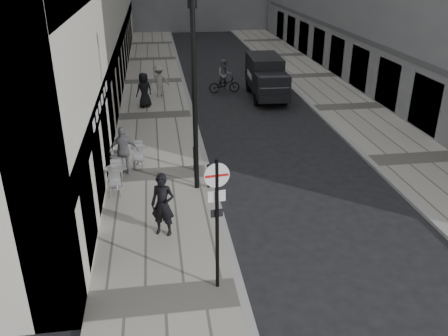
# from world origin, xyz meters

# --- Properties ---
(sidewalk) EXTENTS (4.00, 60.00, 0.12)m
(sidewalk) POSITION_xyz_m (-2.00, 18.00, 0.06)
(sidewalk) COLOR #A39E93
(sidewalk) RESTS_ON ground
(far_sidewalk) EXTENTS (4.00, 60.00, 0.12)m
(far_sidewalk) POSITION_xyz_m (9.00, 18.00, 0.06)
(far_sidewalk) COLOR #A39E93
(far_sidewalk) RESTS_ON ground
(walking_man) EXTENTS (0.88, 0.73, 2.06)m
(walking_man) POSITION_xyz_m (-1.92, 5.82, 1.15)
(walking_man) COLOR black
(walking_man) RESTS_ON sidewalk
(sign_post) EXTENTS (0.63, 0.14, 3.70)m
(sign_post) POSITION_xyz_m (-0.60, 3.00, 2.49)
(sign_post) COLOR black
(sign_post) RESTS_ON sidewalk
(lamppost) EXTENTS (0.31, 0.31, 6.87)m
(lamppost) POSITION_xyz_m (-0.60, 8.90, 3.94)
(lamppost) COLOR black
(lamppost) RESTS_ON sidewalk
(bollard_near) EXTENTS (0.13, 0.13, 0.97)m
(bollard_near) POSITION_xyz_m (-0.53, 10.46, 0.61)
(bollard_near) COLOR black
(bollard_near) RESTS_ON sidewalk
(bollard_far) EXTENTS (0.12, 0.12, 0.88)m
(bollard_far) POSITION_xyz_m (-0.15, 8.86, 0.56)
(bollard_far) COLOR black
(bollard_far) RESTS_ON sidewalk
(panel_van) EXTENTS (2.13, 5.23, 2.43)m
(panel_van) POSITION_xyz_m (4.83, 21.05, 1.37)
(panel_van) COLOR black
(panel_van) RESTS_ON ground
(cyclist) EXTENTS (1.98, 0.76, 2.12)m
(cyclist) POSITION_xyz_m (2.43, 22.36, 0.83)
(cyclist) COLOR black
(cyclist) RESTS_ON ground
(pedestrian_a) EXTENTS (1.18, 0.54, 1.97)m
(pedestrian_a) POSITION_xyz_m (-3.32, 10.56, 1.11)
(pedestrian_a) COLOR slate
(pedestrian_a) RESTS_ON sidewalk
(pedestrian_b) EXTENTS (1.34, 0.89, 1.93)m
(pedestrian_b) POSITION_xyz_m (-1.71, 21.75, 1.08)
(pedestrian_b) COLOR #9B958F
(pedestrian_b) RESTS_ON sidewalk
(pedestrian_c) EXTENTS (1.15, 1.01, 1.97)m
(pedestrian_c) POSITION_xyz_m (-2.59, 19.61, 1.10)
(pedestrian_c) COLOR black
(pedestrian_c) RESTS_ON sidewalk
(cafe_table_near) EXTENTS (0.75, 1.69, 0.96)m
(cafe_table_near) POSITION_xyz_m (-3.60, 9.32, 0.61)
(cafe_table_near) COLOR silver
(cafe_table_near) RESTS_ON sidewalk
(cafe_table_mid) EXTENTS (0.62, 1.40, 0.80)m
(cafe_table_mid) POSITION_xyz_m (-3.60, 10.78, 0.52)
(cafe_table_mid) COLOR #ACACAF
(cafe_table_mid) RESTS_ON sidewalk
(cafe_table_far) EXTENTS (0.66, 1.49, 0.85)m
(cafe_table_far) POSITION_xyz_m (-2.80, 11.56, 0.55)
(cafe_table_far) COLOR #B7B6B9
(cafe_table_far) RESTS_ON sidewalk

